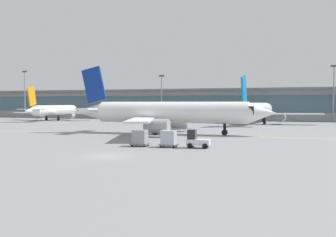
{
  "coord_description": "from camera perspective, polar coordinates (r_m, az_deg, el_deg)",
  "views": [
    {
      "loc": [
        17.57,
        -33.57,
        5.12
      ],
      "look_at": [
        0.39,
        17.0,
        3.0
      ],
      "focal_mm": 41.61,
      "sensor_mm": 36.0,
      "label": 1
    }
  ],
  "objects": [
    {
      "name": "cargo_dolly_lead",
      "position": [
        45.23,
        0.1,
        -2.89
      ],
      "size": [
        2.2,
        1.73,
        1.94
      ],
      "rotation": [
        0.0,
        0.0,
        0.07
      ],
      "color": "#595B60",
      "rests_on": "ground_plane"
    },
    {
      "name": "gate_airplane_0",
      "position": [
        120.55,
        -16.26,
        1.13
      ],
      "size": [
        27.16,
        29.29,
        9.7
      ],
      "rotation": [
        0.0,
        0.0,
        1.65
      ],
      "color": "white",
      "rests_on": "ground_plane"
    },
    {
      "name": "apron_light_mast_1",
      "position": [
        122.0,
        -0.95,
        3.45
      ],
      "size": [
        1.8,
        0.36,
        13.88
      ],
      "color": "gray",
      "rests_on": "ground_plane"
    },
    {
      "name": "terminal_concourse",
      "position": [
        123.61,
        10.6,
        2.14
      ],
      "size": [
        220.54,
        11.0,
        9.6
      ],
      "color": "#9EA3A8",
      "rests_on": "ground_plane"
    },
    {
      "name": "ground_plane",
      "position": [
        38.23,
        -8.83,
        -5.45
      ],
      "size": [
        400.0,
        400.0,
        0.0
      ],
      "primitive_type": "plane",
      "color": "gray"
    },
    {
      "name": "taxiing_regional_jet",
      "position": [
        64.47,
        0.15,
        0.82
      ],
      "size": [
        35.02,
        32.6,
        11.61
      ],
      "rotation": [
        0.0,
        0.0,
        0.03
      ],
      "color": "white",
      "rests_on": "ground_plane"
    },
    {
      "name": "apron_light_mast_2",
      "position": [
        115.24,
        23.11,
        3.73
      ],
      "size": [
        1.8,
        0.36,
        15.45
      ],
      "color": "gray",
      "rests_on": "ground_plane"
    },
    {
      "name": "taxiway_centreline_stripe",
      "position": [
        62.63,
        -0.04,
        -2.41
      ],
      "size": [
        109.96,
        3.67,
        0.01
      ],
      "primitive_type": "cube",
      "rotation": [
        0.0,
        0.0,
        0.03
      ],
      "color": "yellow",
      "rests_on": "ground_plane"
    },
    {
      "name": "baggage_tug",
      "position": [
        44.52,
        4.2,
        -3.18
      ],
      "size": [
        2.69,
        1.77,
        2.1
      ],
      "rotation": [
        0.0,
        0.0,
        0.07
      ],
      "color": "silver",
      "rests_on": "ground_plane"
    },
    {
      "name": "apron_light_mast_0",
      "position": [
        144.82,
        -20.24,
        3.62
      ],
      "size": [
        1.8,
        0.36,
        16.35
      ],
      "color": "gray",
      "rests_on": "ground_plane"
    },
    {
      "name": "cargo_dolly_trailing",
      "position": [
        46.26,
        -4.12,
        -2.78
      ],
      "size": [
        2.2,
        1.73,
        1.94
      ],
      "rotation": [
        0.0,
        0.0,
        0.07
      ],
      "color": "#595B60",
      "rests_on": "ground_plane"
    },
    {
      "name": "gate_airplane_1",
      "position": [
        99.14,
        12.83,
        1.22
      ],
      "size": [
        31.57,
        34.12,
        11.3
      ],
      "rotation": [
        0.0,
        0.0,
        1.47
      ],
      "color": "silver",
      "rests_on": "ground_plane"
    }
  ]
}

